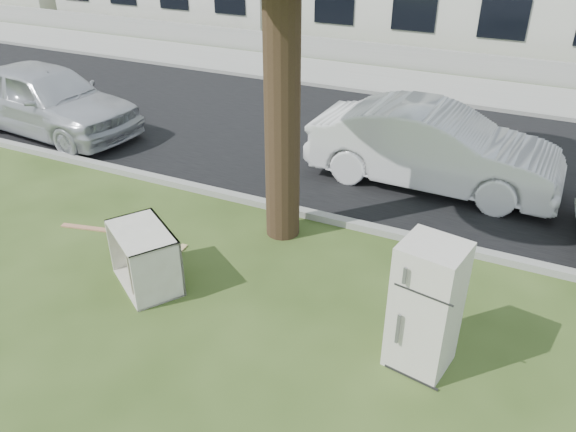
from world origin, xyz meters
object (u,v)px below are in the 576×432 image
at_px(fridge, 426,307).
at_px(car_center, 433,147).
at_px(cabinet, 145,258).
at_px(car_left, 47,99).

height_order(fridge, car_center, fridge).
height_order(cabinet, car_center, car_center).
distance_m(fridge, cabinet, 3.90).
xyz_separation_m(cabinet, car_left, (-5.73, 3.86, 0.36)).
bearing_deg(cabinet, fridge, 34.88).
bearing_deg(fridge, car_center, 112.05).
distance_m(cabinet, car_left, 6.92).
bearing_deg(fridge, cabinet, -167.87).
relative_size(cabinet, car_center, 0.24).
relative_size(fridge, car_center, 0.36).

